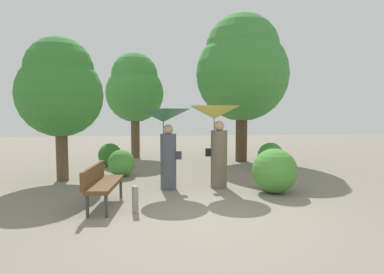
{
  "coord_description": "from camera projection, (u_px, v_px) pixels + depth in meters",
  "views": [
    {
      "loc": [
        -0.83,
        -5.53,
        1.91
      ],
      "look_at": [
        0.0,
        2.8,
        1.25
      ],
      "focal_mm": 30.1,
      "sensor_mm": 36.0,
      "label": 1
    }
  ],
  "objects": [
    {
      "name": "ground_plane",
      "position": [
        208.0,
        219.0,
        5.72
      ],
      "size": [
        40.0,
        40.0,
        0.0
      ],
      "primitive_type": "plane",
      "color": "gray"
    },
    {
      "name": "person_left",
      "position": [
        165.0,
        128.0,
        7.83
      ],
      "size": [
        1.32,
        1.32,
        1.98
      ],
      "rotation": [
        0.0,
        0.0,
        1.42
      ],
      "color": "#474C56",
      "rests_on": "ground"
    },
    {
      "name": "person_right",
      "position": [
        216.0,
        128.0,
        8.0
      ],
      "size": [
        1.25,
        1.25,
        2.05
      ],
      "rotation": [
        0.0,
        0.0,
        1.42
      ],
      "color": "#6B5B4C",
      "rests_on": "ground"
    },
    {
      "name": "park_bench",
      "position": [
        101.0,
        182.0,
        6.42
      ],
      "size": [
        0.6,
        1.53,
        0.83
      ],
      "rotation": [
        0.0,
        0.0,
        1.5
      ],
      "color": "#38383D",
      "rests_on": "ground"
    },
    {
      "name": "tree_near_left",
      "position": [
        60.0,
        87.0,
        8.73
      ],
      "size": [
        2.3,
        2.3,
        3.92
      ],
      "color": "brown",
      "rests_on": "ground"
    },
    {
      "name": "tree_near_right",
      "position": [
        242.0,
        67.0,
        12.12
      ],
      "size": [
        3.49,
        3.49,
        5.57
      ],
      "color": "#4C3823",
      "rests_on": "ground"
    },
    {
      "name": "tree_mid_left",
      "position": [
        135.0,
        88.0,
        13.18
      ],
      "size": [
        2.36,
        2.36,
        4.32
      ],
      "color": "brown",
      "rests_on": "ground"
    },
    {
      "name": "bush_path_left",
      "position": [
        274.0,
        171.0,
        7.53
      ],
      "size": [
        1.05,
        1.05,
        1.05
      ],
      "primitive_type": "sphere",
      "color": "#4C9338",
      "rests_on": "ground"
    },
    {
      "name": "bush_path_right",
      "position": [
        110.0,
        155.0,
        11.19
      ],
      "size": [
        0.81,
        0.81,
        0.81
      ],
      "primitive_type": "sphere",
      "color": "#2D6B28",
      "rests_on": "ground"
    },
    {
      "name": "bush_behind_bench",
      "position": [
        121.0,
        163.0,
        9.47
      ],
      "size": [
        0.79,
        0.79,
        0.79
      ],
      "primitive_type": "sphere",
      "color": "#4C9338",
      "rests_on": "ground"
    },
    {
      "name": "bush_far_side",
      "position": [
        270.0,
        155.0,
        10.9
      ],
      "size": [
        0.86,
        0.86,
        0.86
      ],
      "primitive_type": "sphere",
      "color": "#387F33",
      "rests_on": "ground"
    },
    {
      "name": "path_marker_post",
      "position": [
        135.0,
        199.0,
        6.06
      ],
      "size": [
        0.12,
        0.12,
        0.51
      ],
      "primitive_type": "cylinder",
      "color": "gray",
      "rests_on": "ground"
    }
  ]
}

